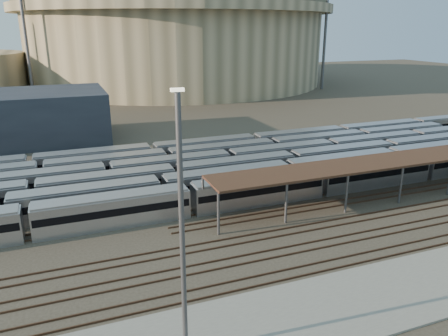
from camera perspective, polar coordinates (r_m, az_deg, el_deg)
ground at (r=52.09m, az=8.13°, el=-7.75°), size 420.00×420.00×0.00m
apron at (r=38.78m, az=12.57°, el=-17.75°), size 50.00×9.00×0.20m
subway_trains at (r=67.55m, az=1.86°, el=0.20°), size 130.39×23.90×3.60m
inspection_shed at (r=66.13m, az=23.52°, el=1.15°), size 60.30×6.00×5.30m
empty_tracks at (r=48.24m, az=11.05°, el=-10.00°), size 170.00×9.62×0.18m
stadium at (r=187.15m, az=-6.31°, el=16.11°), size 124.00×124.00×32.50m
floodlight_0 at (r=150.81m, az=-24.55°, el=15.81°), size 4.00×1.00×38.40m
floodlight_2 at (r=168.92m, az=13.10°, el=16.99°), size 4.00×1.00×38.40m
floodlight_3 at (r=201.12m, az=-18.03°, el=16.70°), size 4.00×1.00×38.40m
yard_light_pole at (r=28.80m, az=-5.50°, el=-8.41°), size 0.81×0.36×18.87m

